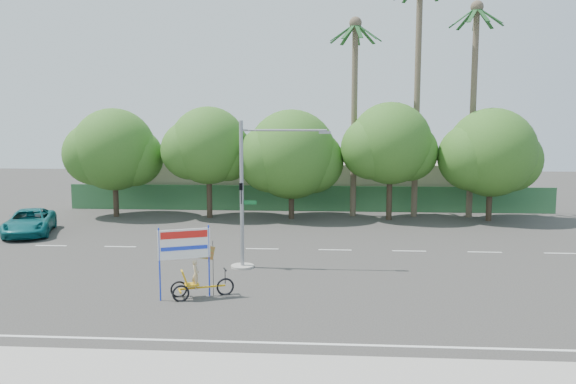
{
  "coord_description": "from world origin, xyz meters",
  "views": [
    {
      "loc": [
        1.45,
        -22.07,
        6.89
      ],
      "look_at": [
        -0.4,
        5.31,
        3.5
      ],
      "focal_mm": 35.0,
      "sensor_mm": 36.0,
      "label": 1
    }
  ],
  "objects": [
    {
      "name": "palm_mid",
      "position": [
        12.0,
        19.5,
        9.4
      ],
      "size": [
        3.73,
        3.79,
        15.45
      ],
      "color": "#70604C",
      "rests_on": "ground"
    },
    {
      "name": "tree_center",
      "position": [
        -1.05,
        18.0,
        4.47
      ],
      "size": [
        7.62,
        6.4,
        7.85
      ],
      "color": "#473828",
      "rests_on": "ground"
    },
    {
      "name": "tree_left",
      "position": [
        -7.05,
        18.0,
        5.06
      ],
      "size": [
        6.66,
        5.6,
        8.07
      ],
      "color": "#473828",
      "rests_on": "ground"
    },
    {
      "name": "trike_billboard",
      "position": [
        -3.78,
        -0.81,
        1.18
      ],
      "size": [
        2.79,
        1.35,
        2.93
      ],
      "rotation": [
        0.0,
        0.0,
        0.38
      ],
      "color": "black",
      "rests_on": "ground"
    },
    {
      "name": "tree_right",
      "position": [
        5.95,
        18.0,
        5.24
      ],
      "size": [
        6.9,
        5.8,
        8.36
      ],
      "color": "#473828",
      "rests_on": "ground"
    },
    {
      "name": "palm_short",
      "position": [
        3.5,
        19.5,
        8.86
      ],
      "size": [
        3.73,
        3.79,
        14.45
      ],
      "color": "#70604C",
      "rests_on": "ground"
    },
    {
      "name": "traffic_signal",
      "position": [
        -2.2,
        3.98,
        2.92
      ],
      "size": [
        4.72,
        1.1,
        7.0
      ],
      "color": "gray",
      "rests_on": "ground"
    },
    {
      "name": "tree_far_left",
      "position": [
        -14.05,
        18.0,
        4.76
      ],
      "size": [
        7.14,
        6.0,
        7.96
      ],
      "color": "#473828",
      "rests_on": "ground"
    },
    {
      "name": "palm_tall",
      "position": [
        8.0,
        19.5,
        10.46
      ],
      "size": [
        3.73,
        3.79,
        17.45
      ],
      "color": "#70604C",
      "rests_on": "ground"
    },
    {
      "name": "sidewalk_near",
      "position": [
        0.0,
        -7.5,
        0.06
      ],
      "size": [
        50.0,
        2.4,
        0.12
      ],
      "primitive_type": "cube",
      "color": "gray",
      "rests_on": "ground"
    },
    {
      "name": "ground",
      "position": [
        0.0,
        0.0,
        0.0
      ],
      "size": [
        120.0,
        120.0,
        0.0
      ],
      "primitive_type": "plane",
      "color": "#33302D",
      "rests_on": "ground"
    },
    {
      "name": "pickup_truck",
      "position": [
        -16.88,
        11.09,
        0.77
      ],
      "size": [
        4.25,
        6.11,
        1.55
      ],
      "primitive_type": "imported",
      "rotation": [
        0.0,
        0.0,
        0.33
      ],
      "color": "#0E6367",
      "rests_on": "ground"
    },
    {
      "name": "tree_far_right",
      "position": [
        12.95,
        18.0,
        4.64
      ],
      "size": [
        7.38,
        6.2,
        7.94
      ],
      "color": "#473828",
      "rests_on": "ground"
    },
    {
      "name": "building_left",
      "position": [
        -10.0,
        26.0,
        2.0
      ],
      "size": [
        12.0,
        8.0,
        4.0
      ],
      "primitive_type": "cube",
      "color": "#B4A88F",
      "rests_on": "ground"
    },
    {
      "name": "building_right",
      "position": [
        8.0,
        26.0,
        1.8
      ],
      "size": [
        14.0,
        8.0,
        3.6
      ],
      "primitive_type": "cube",
      "color": "#B4A88F",
      "rests_on": "ground"
    },
    {
      "name": "fence",
      "position": [
        0.0,
        21.5,
        1.0
      ],
      "size": [
        38.0,
        0.08,
        2.0
      ],
      "primitive_type": "cube",
      "color": "#336B3D",
      "rests_on": "ground"
    }
  ]
}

